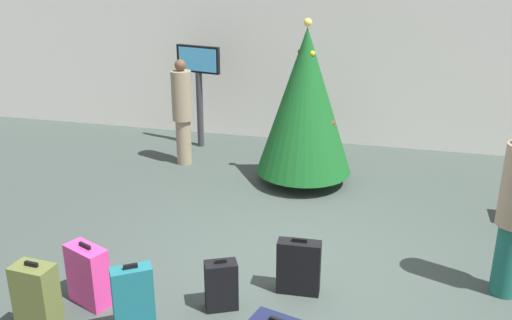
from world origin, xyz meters
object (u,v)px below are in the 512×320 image
holiday_tree (305,102)px  flight_info_kiosk (199,77)px  suitcase_3 (37,303)px  suitcase_5 (88,275)px  suitcase_1 (299,267)px  traveller_1 (182,110)px  suitcase_2 (134,303)px  suitcase_4 (221,285)px

holiday_tree → flight_info_kiosk: 2.52m
suitcase_3 → suitcase_5: size_ratio=1.21×
suitcase_3 → suitcase_1: bearing=32.3°
holiday_tree → suitcase_5: bearing=-112.5°
flight_info_kiosk → suitcase_5: bearing=-83.2°
suitcase_1 → suitcase_5: (-2.04, -0.73, 0.02)m
traveller_1 → suitcase_2: traveller_1 is taller
suitcase_2 → suitcase_5: 0.81m
suitcase_1 → suitcase_2: (-1.34, -1.13, 0.07)m
suitcase_1 → suitcase_4: 0.85m
holiday_tree → suitcase_3: 4.83m
holiday_tree → suitcase_4: size_ratio=4.52×
suitcase_5 → traveller_1: bearing=97.8°
traveller_1 → suitcase_5: bearing=-82.2°
flight_info_kiosk → suitcase_1: bearing=-58.6°
flight_info_kiosk → suitcase_3: size_ratio=2.27×
traveller_1 → suitcase_4: bearing=-63.8°
traveller_1 → suitcase_5: 4.20m
suitcase_2 → suitcase_5: bearing=150.2°
suitcase_3 → suitcase_5: bearing=78.1°
suitcase_1 → suitcase_2: 1.75m
suitcase_4 → suitcase_5: size_ratio=0.82×
holiday_tree → traveller_1: (-2.12, 0.34, -0.36)m
holiday_tree → suitcase_5: holiday_tree is taller
suitcase_2 → suitcase_1: bearing=40.2°
suitcase_3 → suitcase_5: suitcase_3 is taller
suitcase_4 → suitcase_2: bearing=-134.1°
flight_info_kiosk → suitcase_4: bearing=-68.0°
suitcase_1 → suitcase_2: suitcase_2 is taller
suitcase_1 → suitcase_3: size_ratio=0.77×
holiday_tree → suitcase_4: (-0.22, -3.53, -1.05)m
flight_info_kiosk → suitcase_2: flight_info_kiosk is taller
traveller_1 → suitcase_1: traveller_1 is taller
holiday_tree → suitcase_4: holiday_tree is taller
flight_info_kiosk → suitcase_4: 5.30m
suitcase_3 → suitcase_4: (1.47, 0.90, -0.13)m
suitcase_1 → suitcase_3: suitcase_3 is taller
suitcase_4 → holiday_tree: bearing=86.4°
suitcase_1 → suitcase_5: bearing=-160.3°
suitcase_3 → suitcase_2: bearing=16.2°
suitcase_1 → suitcase_5: size_ratio=0.93×
suitcase_1 → suitcase_4: (-0.70, -0.48, -0.04)m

